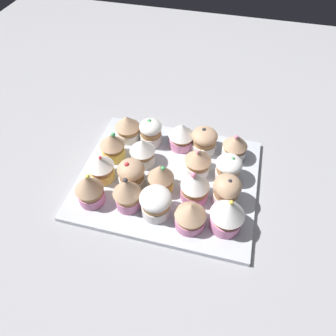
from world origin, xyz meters
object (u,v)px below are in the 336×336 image
at_px(cupcake_8, 156,203).
at_px(cupcake_15, 89,189).
at_px(cupcake_4, 190,215).
at_px(cupcake_9, 161,177).
at_px(cupcake_10, 182,135).
at_px(cupcake_17, 112,146).
at_px(cupcake_12, 131,174).
at_px(cupcake_0, 227,214).
at_px(cupcake_13, 143,151).
at_px(cupcake_2, 228,168).
at_px(cupcake_16, 101,167).
at_px(cupcake_5, 195,186).
at_px(cupcake_6, 198,161).
at_px(cupcake_11, 127,193).
at_px(cupcake_14, 151,132).
at_px(cupcake_18, 128,127).
at_px(baking_tray, 168,178).
at_px(cupcake_7, 204,140).
at_px(cupcake_1, 226,190).
at_px(cupcake_3, 235,146).

relative_size(cupcake_8, cupcake_15, 0.82).
relative_size(cupcake_4, cupcake_9, 0.83).
height_order(cupcake_10, cupcake_17, cupcake_17).
relative_size(cupcake_4, cupcake_12, 0.91).
bearing_deg(cupcake_0, cupcake_13, 59.17).
height_order(cupcake_2, cupcake_16, cupcake_16).
distance_m(cupcake_4, cupcake_5, 0.07).
xyz_separation_m(cupcake_4, cupcake_6, (0.14, 0.01, 0.00)).
distance_m(cupcake_11, cupcake_16, 0.10).
bearing_deg(cupcake_16, cupcake_4, -108.22).
bearing_deg(cupcake_14, cupcake_18, 87.58).
distance_m(cupcake_6, cupcake_11, 0.17).
distance_m(cupcake_6, cupcake_15, 0.24).
height_order(cupcake_6, cupcake_13, same).
distance_m(baking_tray, cupcake_15, 0.18).
bearing_deg(cupcake_7, cupcake_2, -138.72).
bearing_deg(cupcake_1, cupcake_3, -1.09).
bearing_deg(cupcake_15, cupcake_0, -88.44).
bearing_deg(cupcake_14, cupcake_6, -116.63).
xyz_separation_m(cupcake_12, cupcake_17, (0.07, 0.07, 0.00)).
bearing_deg(cupcake_7, cupcake_1, -153.47).
bearing_deg(cupcake_18, cupcake_6, -109.56).
xyz_separation_m(cupcake_7, cupcake_16, (-0.14, 0.20, 0.01)).
relative_size(cupcake_7, cupcake_18, 0.95).
bearing_deg(cupcake_5, cupcake_9, 86.14).
height_order(cupcake_5, cupcake_18, cupcake_5).
distance_m(cupcake_4, cupcake_14, 0.25).
xyz_separation_m(cupcake_11, cupcake_16, (0.06, 0.08, -0.01)).
distance_m(cupcake_9, cupcake_15, 0.15).
xyz_separation_m(cupcake_6, cupcake_7, (0.07, -0.00, -0.00)).
height_order(cupcake_1, cupcake_8, cupcake_1).
height_order(cupcake_7, cupcake_10, cupcake_10).
distance_m(cupcake_4, cupcake_17, 0.25).
bearing_deg(cupcake_3, cupcake_1, 178.91).
bearing_deg(cupcake_13, cupcake_9, -137.03).
xyz_separation_m(cupcake_5, cupcake_8, (-0.06, 0.07, -0.00)).
distance_m(cupcake_0, cupcake_15, 0.28).
height_order(baking_tray, cupcake_3, cupcake_3).
height_order(cupcake_1, cupcake_7, cupcake_1).
bearing_deg(cupcake_1, cupcake_0, -171.58).
bearing_deg(cupcake_18, baking_tray, -128.10).
bearing_deg(cupcake_6, cupcake_7, -1.44).
xyz_separation_m(cupcake_7, cupcake_17, (-0.08, 0.20, 0.01)).
bearing_deg(cupcake_0, cupcake_9, 68.15).
relative_size(cupcake_9, cupcake_13, 1.13).
distance_m(cupcake_5, cupcake_6, 0.07).
bearing_deg(cupcake_16, cupcake_2, -75.85).
height_order(baking_tray, cupcake_15, cupcake_15).
bearing_deg(cupcake_0, cupcake_6, 32.31).
height_order(cupcake_5, cupcake_10, cupcake_5).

